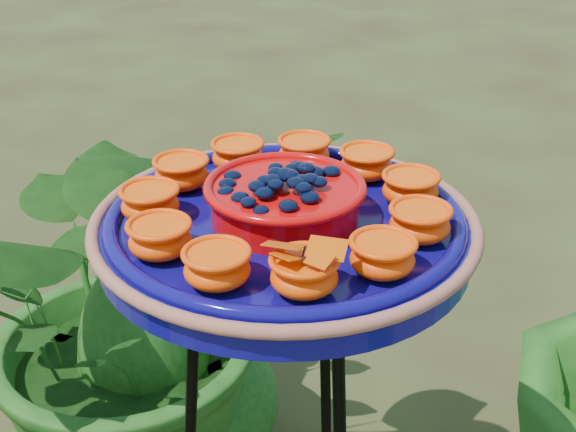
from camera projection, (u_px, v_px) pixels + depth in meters
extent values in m
torus|color=black|center=(285.00, 257.00, 1.01)|extent=(0.33, 0.33, 0.02)
cylinder|color=#0C085F|center=(285.00, 234.00, 0.99)|extent=(0.58, 0.58, 0.04)
torus|color=#9F5A47|center=(285.00, 221.00, 0.98)|extent=(0.48, 0.48, 0.02)
torus|color=#0C085F|center=(285.00, 218.00, 0.98)|extent=(0.44, 0.44, 0.02)
cylinder|color=#BF0707|center=(285.00, 203.00, 0.97)|extent=(0.23, 0.23, 0.04)
torus|color=#BF0707|center=(285.00, 187.00, 0.96)|extent=(0.20, 0.20, 0.01)
ellipsoid|color=black|center=(285.00, 182.00, 0.96)|extent=(0.16, 0.16, 0.03)
ellipsoid|color=#FF4B02|center=(420.00, 226.00, 0.93)|extent=(0.07, 0.07, 0.04)
cylinder|color=#FE5405|center=(421.00, 212.00, 0.92)|extent=(0.07, 0.07, 0.01)
ellipsoid|color=#FF4B02|center=(410.00, 191.00, 1.01)|extent=(0.07, 0.07, 0.04)
cylinder|color=#FE5405|center=(411.00, 178.00, 1.01)|extent=(0.07, 0.07, 0.01)
ellipsoid|color=#FF4B02|center=(366.00, 166.00, 1.08)|extent=(0.07, 0.07, 0.04)
cylinder|color=#FE5405|center=(367.00, 154.00, 1.08)|extent=(0.07, 0.07, 0.01)
ellipsoid|color=#FF4B02|center=(304.00, 154.00, 1.12)|extent=(0.07, 0.07, 0.04)
cylinder|color=#FE5405|center=(304.00, 143.00, 1.11)|extent=(0.07, 0.07, 0.01)
ellipsoid|color=#FF4B02|center=(238.00, 158.00, 1.11)|extent=(0.07, 0.07, 0.04)
cylinder|color=#FE5405|center=(238.00, 146.00, 1.10)|extent=(0.07, 0.07, 0.01)
ellipsoid|color=#FF4B02|center=(182.00, 176.00, 1.06)|extent=(0.07, 0.07, 0.04)
cylinder|color=#FE5405|center=(181.00, 163.00, 1.05)|extent=(0.07, 0.07, 0.01)
ellipsoid|color=#FF4B02|center=(150.00, 206.00, 0.98)|extent=(0.07, 0.07, 0.04)
cylinder|color=#FE5405|center=(149.00, 193.00, 0.97)|extent=(0.07, 0.07, 0.01)
ellipsoid|color=#FF4B02|center=(160.00, 241.00, 0.90)|extent=(0.07, 0.07, 0.04)
cylinder|color=#FE5405|center=(159.00, 227.00, 0.89)|extent=(0.07, 0.07, 0.01)
ellipsoid|color=#FF4B02|center=(217.00, 270.00, 0.84)|extent=(0.07, 0.07, 0.04)
cylinder|color=#FE5405|center=(216.00, 255.00, 0.84)|extent=(0.07, 0.07, 0.01)
ellipsoid|color=#FF4B02|center=(304.00, 278.00, 0.83)|extent=(0.07, 0.07, 0.04)
cylinder|color=#FE5405|center=(304.00, 263.00, 0.82)|extent=(0.07, 0.07, 0.01)
ellipsoid|color=#FF4B02|center=(382.00, 259.00, 0.86)|extent=(0.07, 0.07, 0.04)
cylinder|color=#FE5405|center=(383.00, 245.00, 0.85)|extent=(0.07, 0.07, 0.01)
cylinder|color=black|center=(304.00, 254.00, 0.82)|extent=(0.00, 0.03, 0.00)
cube|color=orange|center=(283.00, 245.00, 0.82)|extent=(0.04, 0.03, 0.01)
cube|color=orange|center=(327.00, 249.00, 0.82)|extent=(0.04, 0.03, 0.01)
imported|color=#164412|center=(138.00, 301.00, 1.68)|extent=(1.07, 1.01, 0.95)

